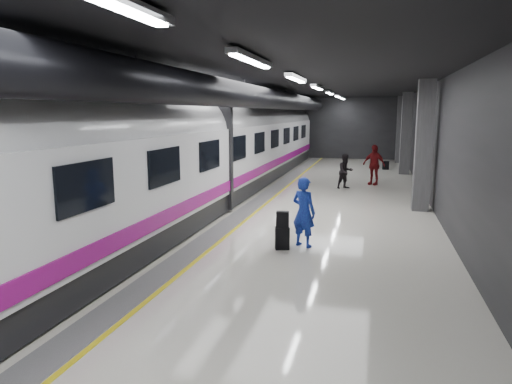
% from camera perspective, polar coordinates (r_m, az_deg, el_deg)
% --- Properties ---
extents(ground, '(40.00, 40.00, 0.00)m').
position_cam_1_polar(ground, '(15.35, 3.23, -2.88)').
color(ground, silver).
rests_on(ground, ground).
extents(platform_hall, '(10.02, 40.02, 4.51)m').
position_cam_1_polar(platform_hall, '(15.97, 3.02, 10.41)').
color(platform_hall, black).
rests_on(platform_hall, ground).
extents(train, '(3.05, 38.00, 4.05)m').
position_cam_1_polar(train, '(15.99, -8.22, 5.06)').
color(train, black).
rests_on(train, ground).
extents(traveler_main, '(0.78, 0.67, 1.80)m').
position_cam_1_polar(traveler_main, '(11.66, 5.98, -2.50)').
color(traveler_main, blue).
rests_on(traveler_main, ground).
extents(suitcase_main, '(0.40, 0.32, 0.57)m').
position_cam_1_polar(suitcase_main, '(11.51, 3.29, -5.78)').
color(suitcase_main, black).
rests_on(suitcase_main, ground).
extents(shoulder_bag, '(0.32, 0.19, 0.41)m').
position_cam_1_polar(shoulder_bag, '(11.35, 3.34, -3.45)').
color(shoulder_bag, black).
rests_on(shoulder_bag, suitcase_main).
extents(traveler_far_a, '(0.96, 0.93, 1.56)m').
position_cam_1_polar(traveler_far_a, '(20.93, 11.12, 2.55)').
color(traveler_far_a, black).
rests_on(traveler_far_a, ground).
extents(traveler_far_b, '(1.21, 0.93, 1.91)m').
position_cam_1_polar(traveler_far_b, '(22.36, 14.51, 3.32)').
color(traveler_far_b, maroon).
rests_on(traveler_far_b, ground).
extents(suitcase_far, '(0.40, 0.32, 0.51)m').
position_cam_1_polar(suitcase_far, '(28.65, 15.90, 3.23)').
color(suitcase_far, black).
rests_on(suitcase_far, ground).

